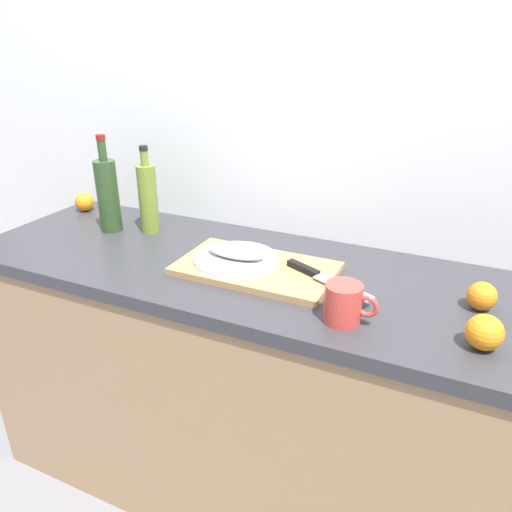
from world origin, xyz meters
TOP-DOWN VIEW (x-y plane):
  - ground_plane at (0.00, 0.00)m, footprint 12.00×12.00m
  - back_wall at (0.00, 0.33)m, footprint 3.20×0.05m
  - kitchen_counter at (0.00, 0.00)m, footprint 2.00×0.60m
  - cutting_board at (-0.07, -0.02)m, footprint 0.45×0.26m
  - white_plate at (-0.13, -0.02)m, footprint 0.25×0.25m
  - fish_fillet at (-0.13, -0.02)m, footprint 0.18×0.08m
  - chef_knife at (0.12, -0.03)m, footprint 0.28×0.15m
  - olive_oil_bottle at (-0.54, 0.11)m, footprint 0.06×0.06m
  - wine_bottle at (-0.67, 0.07)m, footprint 0.07×0.07m
  - coffee_mug_0 at (0.24, -0.18)m, footprint 0.13×0.09m
  - orange_1 at (0.54, -0.16)m, footprint 0.08×0.08m
  - orange_2 at (0.53, 0.02)m, footprint 0.07×0.07m
  - orange_3 at (-0.91, 0.19)m, footprint 0.07×0.07m

SIDE VIEW (x-z plane):
  - ground_plane at x=0.00m, z-range 0.00..0.00m
  - kitchen_counter at x=0.00m, z-range 0.00..0.90m
  - cutting_board at x=-0.07m, z-range 0.90..0.92m
  - white_plate at x=-0.13m, z-range 0.92..0.93m
  - chef_knife at x=0.12m, z-range 0.92..0.94m
  - orange_3 at x=-0.91m, z-range 0.90..0.97m
  - orange_2 at x=0.53m, z-range 0.90..0.97m
  - orange_1 at x=0.54m, z-range 0.90..0.98m
  - coffee_mug_0 at x=0.24m, z-range 0.90..1.00m
  - fish_fillet at x=-0.13m, z-range 0.94..0.97m
  - olive_oil_bottle at x=-0.54m, z-range 0.87..1.18m
  - wine_bottle at x=-0.67m, z-range 0.87..1.20m
  - back_wall at x=0.00m, z-range 0.00..2.50m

